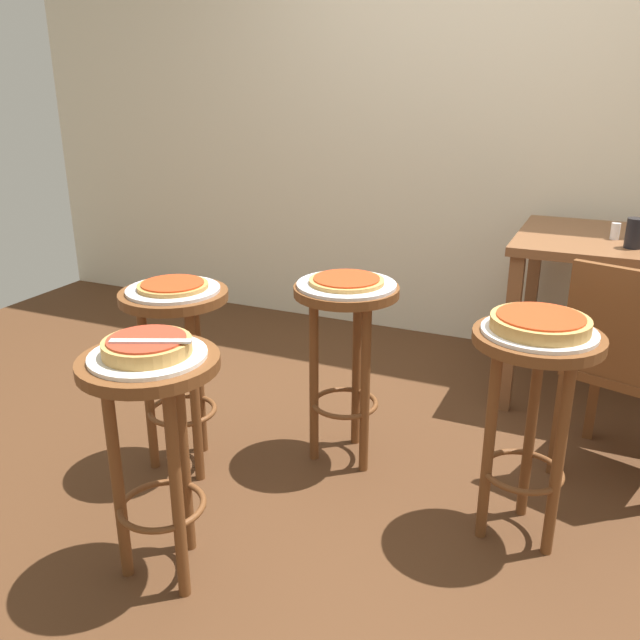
% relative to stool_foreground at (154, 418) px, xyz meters
% --- Properties ---
extents(ground_plane, '(6.00, 6.00, 0.00)m').
position_rel_stool_foreground_xyz_m(ground_plane, '(0.46, 0.75, -0.53)').
color(ground_plane, '#4C2D19').
extents(back_wall, '(6.00, 0.10, 3.00)m').
position_rel_stool_foreground_xyz_m(back_wall, '(0.46, 2.40, 0.97)').
color(back_wall, beige).
rests_on(back_wall, ground_plane).
extents(stool_foreground, '(0.39, 0.39, 0.72)m').
position_rel_stool_foreground_xyz_m(stool_foreground, '(0.00, 0.00, 0.00)').
color(stool_foreground, brown).
rests_on(stool_foreground, ground_plane).
extents(serving_plate_foreground, '(0.33, 0.33, 0.01)m').
position_rel_stool_foreground_xyz_m(serving_plate_foreground, '(-0.00, 0.00, 0.19)').
color(serving_plate_foreground, white).
rests_on(serving_plate_foreground, stool_foreground).
extents(pizza_foreground, '(0.24, 0.24, 0.05)m').
position_rel_stool_foreground_xyz_m(pizza_foreground, '(-0.00, 0.00, 0.22)').
color(pizza_foreground, tan).
rests_on(pizza_foreground, serving_plate_foreground).
extents(stool_middle, '(0.39, 0.39, 0.72)m').
position_rel_stool_foreground_xyz_m(stool_middle, '(-0.30, 0.53, 0.00)').
color(stool_middle, brown).
rests_on(stool_middle, ground_plane).
extents(serving_plate_middle, '(0.34, 0.34, 0.01)m').
position_rel_stool_foreground_xyz_m(serving_plate_middle, '(-0.30, 0.53, 0.19)').
color(serving_plate_middle, silver).
rests_on(serving_plate_middle, stool_middle).
extents(pizza_middle, '(0.25, 0.25, 0.02)m').
position_rel_stool_foreground_xyz_m(pizza_middle, '(-0.30, 0.53, 0.21)').
color(pizza_middle, '#B78442').
rests_on(pizza_middle, serving_plate_middle).
extents(stool_leftside, '(0.39, 0.39, 0.72)m').
position_rel_stool_foreground_xyz_m(stool_leftside, '(0.96, 0.63, 0.00)').
color(stool_leftside, brown).
rests_on(stool_leftside, ground_plane).
extents(serving_plate_leftside, '(0.34, 0.34, 0.01)m').
position_rel_stool_foreground_xyz_m(serving_plate_leftside, '(0.96, 0.63, 0.19)').
color(serving_plate_leftside, silver).
rests_on(serving_plate_leftside, stool_leftside).
extents(pizza_leftside, '(0.30, 0.30, 0.05)m').
position_rel_stool_foreground_xyz_m(pizza_leftside, '(0.96, 0.63, 0.22)').
color(pizza_leftside, tan).
rests_on(pizza_leftside, serving_plate_leftside).
extents(stool_rear, '(0.39, 0.39, 0.72)m').
position_rel_stool_foreground_xyz_m(stool_rear, '(0.25, 0.85, 0.00)').
color(stool_rear, brown).
rests_on(stool_rear, ground_plane).
extents(serving_plate_rear, '(0.37, 0.37, 0.01)m').
position_rel_stool_foreground_xyz_m(serving_plate_rear, '(0.25, 0.85, 0.19)').
color(serving_plate_rear, silver).
rests_on(serving_plate_rear, stool_rear).
extents(pizza_rear, '(0.28, 0.28, 0.02)m').
position_rel_stool_foreground_xyz_m(pizza_rear, '(0.25, 0.85, 0.21)').
color(pizza_rear, tan).
rests_on(pizza_rear, serving_plate_rear).
extents(dining_table, '(0.94, 0.78, 0.77)m').
position_rel_stool_foreground_xyz_m(dining_table, '(1.18, 1.88, 0.12)').
color(dining_table, brown).
rests_on(dining_table, ground_plane).
extents(cup_near_edge, '(0.07, 0.07, 0.13)m').
position_rel_stool_foreground_xyz_m(cup_near_edge, '(1.20, 1.70, 0.30)').
color(cup_near_edge, black).
rests_on(cup_near_edge, dining_table).
extents(condiment_shaker, '(0.04, 0.04, 0.07)m').
position_rel_stool_foreground_xyz_m(condiment_shaker, '(1.12, 1.84, 0.27)').
color(condiment_shaker, white).
rests_on(condiment_shaker, dining_table).
extents(wooden_chair, '(0.50, 0.50, 0.85)m').
position_rel_stool_foreground_xyz_m(wooden_chair, '(1.23, 1.13, -0.07)').
color(wooden_chair, brown).
rests_on(wooden_chair, ground_plane).
extents(pizza_server_knife, '(0.21, 0.11, 0.01)m').
position_rel_stool_foreground_xyz_m(pizza_server_knife, '(0.03, -0.02, 0.25)').
color(pizza_server_knife, silver).
rests_on(pizza_server_knife, pizza_foreground).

